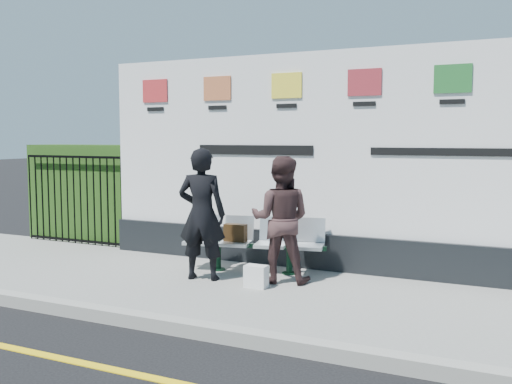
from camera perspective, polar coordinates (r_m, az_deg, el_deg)
ground at (r=4.81m, az=-7.85°, el=-18.49°), size 80.00×80.00×0.00m
pavement at (r=6.90m, az=3.66°, el=-10.44°), size 14.00×3.00×0.12m
kerb at (r=5.59m, az=-2.13°, el=-14.18°), size 14.00×0.18×0.14m
yellow_line at (r=4.81m, az=-7.85°, el=-18.44°), size 14.00×0.10×0.01m
billboard at (r=7.79m, az=10.78°, el=1.48°), size 8.00×0.30×3.00m
hedge at (r=10.65m, az=-16.11°, el=-0.02°), size 2.35×0.70×1.70m
railing at (r=10.32m, az=-17.74°, el=-0.68°), size 2.05×0.06×1.54m
bench at (r=7.82m, az=-0.28°, el=-6.52°), size 1.97×0.89×0.41m
woman_left at (r=7.35m, az=-5.44°, el=-2.21°), size 0.70×0.53×1.70m
woman_right at (r=7.21m, az=2.49°, el=-2.74°), size 0.89×0.76×1.60m
handbag_brown at (r=7.82m, az=-2.07°, el=-4.10°), size 0.31×0.15×0.24m
carrier_bag_white at (r=7.04m, az=0.01°, el=-8.44°), size 0.27×0.16×0.27m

